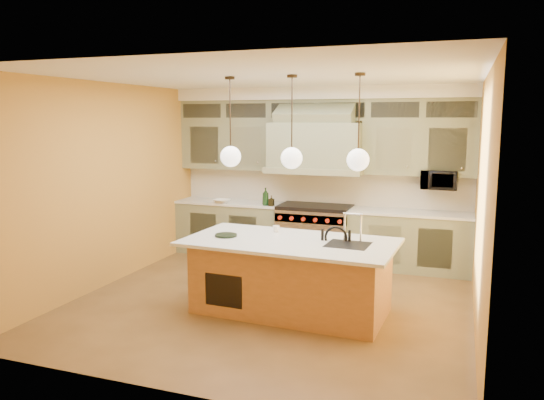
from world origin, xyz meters
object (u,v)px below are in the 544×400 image
at_px(range, 315,233).
at_px(counter_stool, 334,267).
at_px(microwave, 439,180).
at_px(kitchen_island, 291,275).

height_order(range, counter_stool, counter_stool).
height_order(range, microwave, microwave).
bearing_deg(range, counter_stool, -69.65).
relative_size(counter_stool, microwave, 2.03).
bearing_deg(range, microwave, 3.12).
bearing_deg(counter_stool, kitchen_island, 169.72).
distance_m(counter_stool, microwave, 2.85).
xyz_separation_m(range, kitchen_island, (0.35, -2.40, -0.01)).
relative_size(kitchen_island, microwave, 4.82).
bearing_deg(microwave, range, -176.88).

